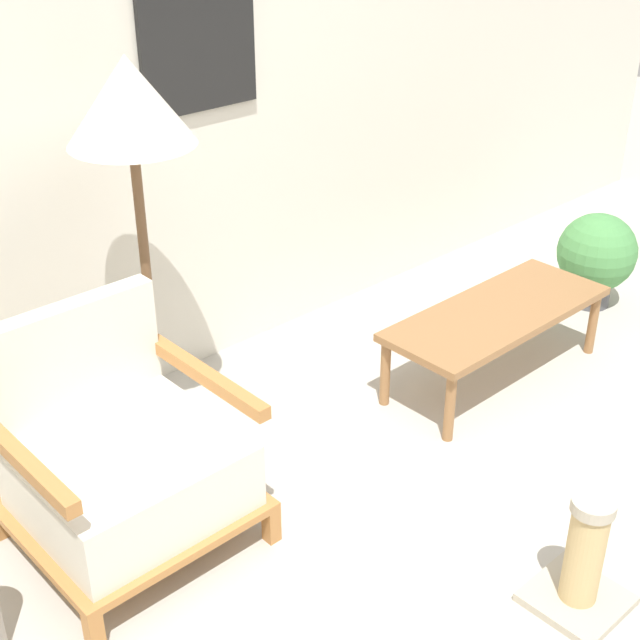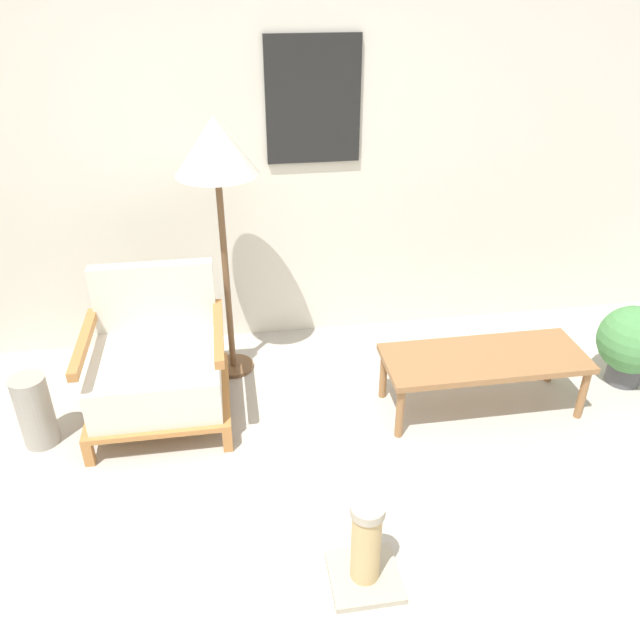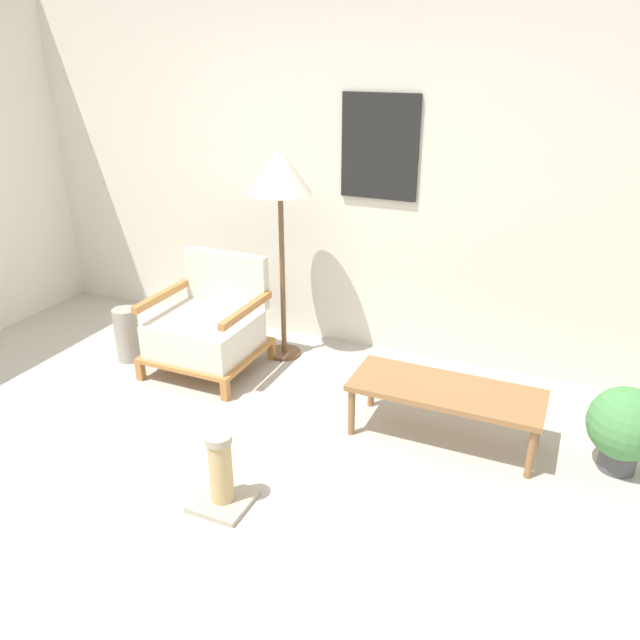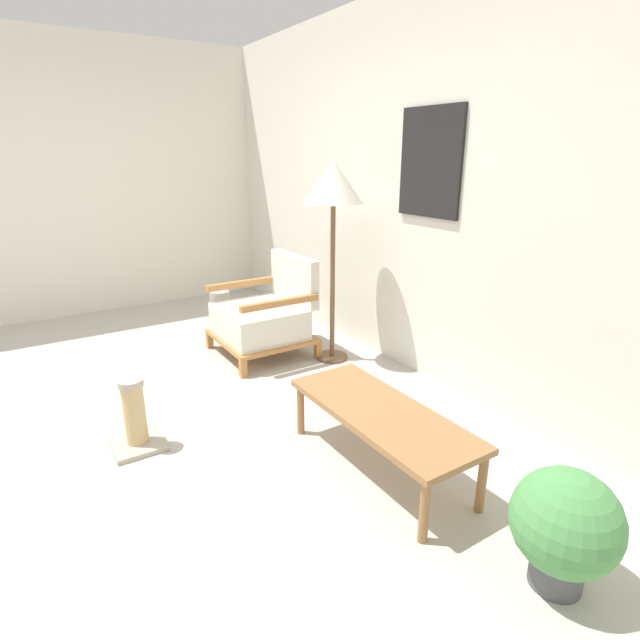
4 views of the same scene
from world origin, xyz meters
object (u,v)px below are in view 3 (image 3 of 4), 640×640
object	(u,v)px
armchair	(208,327)
potted_plant	(625,426)
vase	(127,335)
scratching_post	(221,477)
coffee_table	(446,394)
floor_lamp	(280,179)

from	to	relation	value
armchair	potted_plant	distance (m)	2.78
vase	scratching_post	world-z (taller)	scratching_post
armchair	scratching_post	xyz separation A→B (m)	(0.89, -1.27, -0.16)
armchair	vase	size ratio (longest dim) A/B	1.96
coffee_table	vase	xyz separation A→B (m)	(-2.43, 0.07, -0.10)
armchair	scratching_post	bearing A→B (deg)	-54.87
vase	scratching_post	size ratio (longest dim) A/B	0.97
coffee_table	vase	bearing A→B (deg)	178.31
armchair	potted_plant	bearing A→B (deg)	-2.44
coffee_table	scratching_post	bearing A→B (deg)	-130.89
armchair	floor_lamp	xyz separation A→B (m)	(0.41, 0.40, 1.03)
floor_lamp	scratching_post	distance (m)	2.11
armchair	floor_lamp	bearing A→B (deg)	44.56
floor_lamp	scratching_post	bearing A→B (deg)	-73.88
floor_lamp	vase	distance (m)	1.65
coffee_table	potted_plant	distance (m)	0.98
coffee_table	vase	distance (m)	2.44
vase	floor_lamp	bearing A→B (deg)	27.78
scratching_post	potted_plant	bearing A→B (deg)	31.40
armchair	coffee_table	size ratio (longest dim) A/B	0.71
armchair	potted_plant	world-z (taller)	armchair
coffee_table	potted_plant	xyz separation A→B (m)	(0.97, 0.10, -0.03)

